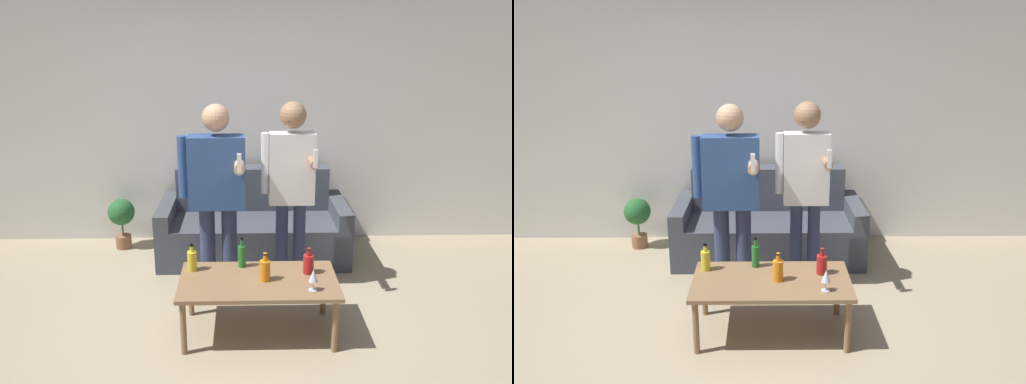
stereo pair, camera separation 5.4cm
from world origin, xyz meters
TOP-DOWN VIEW (x-y plane):
  - ground_plane at (0.00, 0.00)m, footprint 16.00×16.00m
  - wall_back at (0.00, 2.29)m, footprint 8.00×0.06m
  - couch at (0.16, 1.82)m, footprint 1.83×0.84m
  - coffee_table at (0.17, 0.39)m, footprint 1.15×0.61m
  - bottle_orange at (-0.32, 0.55)m, footprint 0.07×0.07m
  - bottle_green at (0.22, 0.38)m, footprint 0.08×0.08m
  - bottle_dark at (0.55, 0.48)m, footprint 0.08×0.08m
  - bottle_yellow at (0.06, 0.61)m, footprint 0.06×0.06m
  - wine_glass_near at (0.55, 0.22)m, footprint 0.07×0.07m
  - person_standing_left at (-0.15, 0.98)m, footprint 0.54×0.43m
  - person_standing_right at (0.46, 1.07)m, footprint 0.44×0.41m
  - potted_plant at (-1.19, 2.00)m, footprint 0.27×0.27m

SIDE VIEW (x-z plane):
  - ground_plane at x=0.00m, z-range 0.00..0.00m
  - couch at x=0.16m, z-range -0.12..0.72m
  - potted_plant at x=-1.19m, z-range 0.08..0.61m
  - coffee_table at x=0.17m, z-range 0.17..0.61m
  - bottle_dark at x=0.55m, z-range 0.41..0.61m
  - bottle_orange at x=-0.32m, z-range 0.41..0.62m
  - bottle_green at x=0.22m, z-range 0.41..0.62m
  - bottle_yellow at x=0.06m, z-range 0.41..0.64m
  - wine_glass_near at x=0.55m, z-range 0.46..0.62m
  - person_standing_left at x=-0.15m, z-range 0.13..1.76m
  - person_standing_right at x=0.46m, z-range 0.16..1.79m
  - wall_back at x=0.00m, z-range 0.00..2.70m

